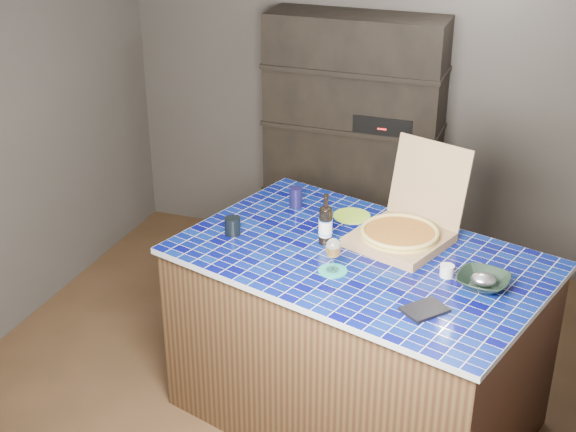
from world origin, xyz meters
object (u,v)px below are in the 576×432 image
at_px(mead_bottle, 326,224).
at_px(dvd_case, 425,310).
at_px(kitchen_island, 357,338).
at_px(wine_glass, 333,249).
at_px(pizza_box, 403,230).
at_px(bowl, 483,281).

bearing_deg(mead_bottle, dvd_case, -37.72).
xyz_separation_m(kitchen_island, dvd_case, (0.40, -0.40, 0.50)).
bearing_deg(kitchen_island, wine_glass, -96.06).
distance_m(pizza_box, dvd_case, 0.66).
relative_size(mead_bottle, wine_glass, 1.59).
bearing_deg(pizza_box, mead_bottle, -138.64).
distance_m(mead_bottle, bowl, 0.84).
relative_size(mead_bottle, bowl, 1.13).
bearing_deg(pizza_box, dvd_case, -48.68).
bearing_deg(dvd_case, bowl, 94.30).
relative_size(kitchen_island, mead_bottle, 7.55).
bearing_deg(dvd_case, pizza_box, 150.76).
relative_size(pizza_box, bowl, 2.69).
xyz_separation_m(pizza_box, mead_bottle, (-0.37, -0.14, 0.04)).
relative_size(pizza_box, dvd_case, 3.38).
xyz_separation_m(dvd_case, bowl, (0.21, 0.30, 0.02)).
relative_size(kitchen_island, wine_glass, 11.98).
relative_size(mead_bottle, dvd_case, 1.42).
height_order(mead_bottle, wine_glass, mead_bottle).
distance_m(kitchen_island, bowl, 0.81).
height_order(wine_glass, bowl, wine_glass).
height_order(kitchen_island, bowl, bowl).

